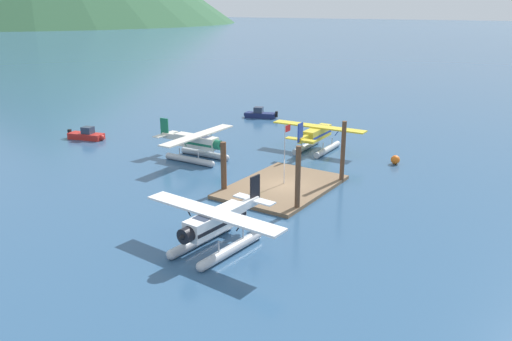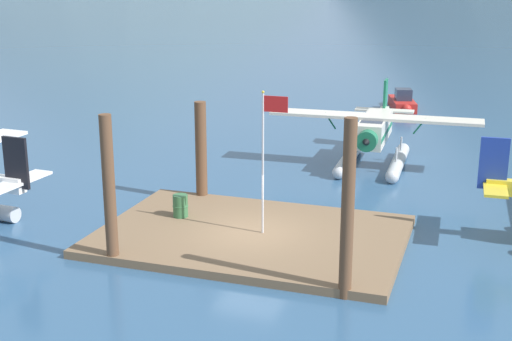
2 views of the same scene
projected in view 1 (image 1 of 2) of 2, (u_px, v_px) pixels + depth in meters
The scene contains 13 objects.
ground_plane at pixel (282, 188), 43.71m from camera, with size 1200.00×1200.00×0.00m, color #2D5175.
dock_platform at pixel (282, 186), 43.67m from camera, with size 11.02×7.54×0.30m, color brown.
piling_near_left at pixel (298, 179), 38.12m from camera, with size 0.41×0.41×5.12m, color brown.
piling_near_right at pixel (343, 152), 44.32m from camera, with size 0.39×0.39×5.54m, color brown.
piling_far_left at pixel (224, 167), 42.19m from camera, with size 0.48×0.48×4.33m, color brown.
flagpole at pixel (285, 146), 43.08m from camera, with size 0.95×0.10×5.24m.
fuel_drum at pixel (255, 189), 41.36m from camera, with size 0.62×0.62×0.88m.
mooring_buoy at pixel (395, 160), 50.28m from camera, with size 0.89×0.89×0.89m, color orange.
seaplane_cream_bow_right at pixel (197, 145), 51.33m from camera, with size 10.44×7.98×3.84m.
seaplane_yellow_stbd_fwd at pixel (317, 136), 54.63m from camera, with size 7.98×10.45×3.84m.
seaplane_white_port_aft at pixel (216, 226), 32.30m from camera, with size 7.98×10.46×3.84m.
boat_red_open_north at pixel (87, 135), 59.73m from camera, with size 2.56×4.78×1.50m.
boat_navy_open_east at pixel (260, 114), 71.35m from camera, with size 2.80×4.70×1.50m.
Camera 1 is at (-35.57, -20.78, 14.88)m, focal length 35.69 mm.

